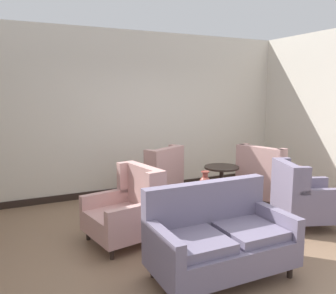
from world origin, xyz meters
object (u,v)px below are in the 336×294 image
(armchair_foreground_right, at_px, (156,181))
(armchair_near_window, at_px, (128,210))
(porcelain_vase, at_px, (205,182))
(settee, at_px, (219,239))
(coffee_table, at_px, (208,196))
(armchair_far_left, at_px, (304,199))
(side_table, at_px, (221,183))
(armchair_back_corner, at_px, (266,178))

(armchair_foreground_right, height_order, armchair_near_window, armchair_foreground_right)
(porcelain_vase, height_order, settee, settee)
(coffee_table, bearing_deg, porcelain_vase, 179.98)
(coffee_table, bearing_deg, armchair_near_window, -178.79)
(armchair_far_left, height_order, armchair_foreground_right, armchair_foreground_right)
(armchair_near_window, distance_m, side_table, 1.95)
(coffee_table, distance_m, porcelain_vase, 0.22)
(armchair_far_left, xyz_separation_m, armchair_foreground_right, (-1.61, 1.75, 0.03))
(armchair_foreground_right, xyz_separation_m, armchair_near_window, (-0.89, -1.12, -0.03))
(settee, xyz_separation_m, side_table, (1.27, 1.83, 0.03))
(coffee_table, relative_size, side_table, 1.33)
(armchair_back_corner, height_order, armchair_foreground_right, armchair_foreground_right)
(porcelain_vase, xyz_separation_m, side_table, (0.66, 0.55, -0.22))
(armchair_far_left, xyz_separation_m, side_table, (-0.64, 1.20, 0.02))
(armchair_far_left, relative_size, side_table, 1.49)
(porcelain_vase, xyz_separation_m, settee, (-0.61, -1.28, -0.25))
(armchair_back_corner, distance_m, side_table, 0.88)
(armchair_back_corner, xyz_separation_m, armchair_foreground_right, (-1.84, 0.65, 0.01))
(settee, xyz_separation_m, armchair_back_corner, (2.14, 1.73, 0.03))
(coffee_table, height_order, armchair_near_window, armchair_near_window)
(armchair_foreground_right, bearing_deg, porcelain_vase, 77.48)
(armchair_back_corner, bearing_deg, side_table, 66.11)
(porcelain_vase, relative_size, armchair_near_window, 0.30)
(armchair_back_corner, relative_size, side_table, 1.45)
(armchair_back_corner, bearing_deg, settee, 111.24)
(settee, height_order, armchair_foreground_right, armchair_foreground_right)
(settee, bearing_deg, armchair_far_left, 18.01)
(armchair_near_window, xyz_separation_m, side_table, (1.86, 0.57, 0.02))
(porcelain_vase, relative_size, settee, 0.19)
(armchair_far_left, height_order, armchair_near_window, armchair_near_window)
(side_table, bearing_deg, settee, -124.80)
(armchair_foreground_right, bearing_deg, armchair_back_corner, 132.47)
(settee, relative_size, armchair_back_corner, 1.45)
(armchair_back_corner, relative_size, armchair_foreground_right, 0.98)
(coffee_table, bearing_deg, armchair_foreground_right, 107.99)
(settee, xyz_separation_m, armchair_near_window, (-0.59, 1.25, 0.01))
(coffee_table, bearing_deg, armchair_back_corner, 16.85)
(porcelain_vase, xyz_separation_m, armchair_far_left, (1.30, -0.65, -0.24))
(armchair_near_window, bearing_deg, armchair_far_left, 65.32)
(coffee_table, distance_m, armchair_near_window, 1.25)
(armchair_near_window, bearing_deg, settee, 14.59)
(porcelain_vase, bearing_deg, coffee_table, -0.02)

